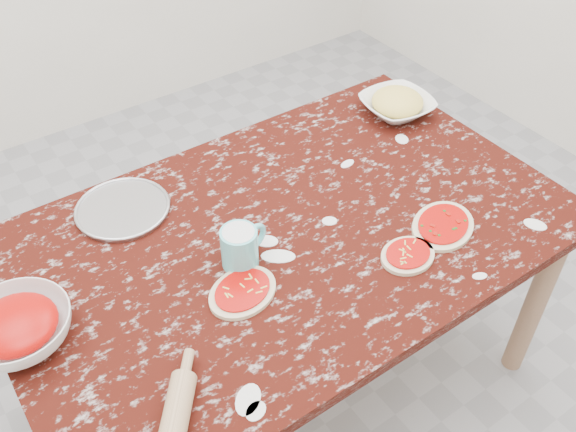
# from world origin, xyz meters

# --- Properties ---
(ground) EXTENTS (4.00, 4.00, 0.00)m
(ground) POSITION_xyz_m (0.00, 0.00, 0.00)
(ground) COLOR gray
(worktable) EXTENTS (1.60, 1.00, 0.75)m
(worktable) POSITION_xyz_m (0.00, 0.00, 0.67)
(worktable) COLOR black
(worktable) RESTS_ON ground
(pizza_tray) EXTENTS (0.27, 0.27, 0.01)m
(pizza_tray) POSITION_xyz_m (-0.35, 0.34, 0.76)
(pizza_tray) COLOR #B2B2B7
(pizza_tray) RESTS_ON worktable
(sauce_bowl) EXTENTS (0.27, 0.27, 0.08)m
(sauce_bowl) POSITION_xyz_m (-0.74, 0.05, 0.79)
(sauce_bowl) COLOR white
(sauce_bowl) RESTS_ON worktable
(cheese_bowl) EXTENTS (0.26, 0.26, 0.06)m
(cheese_bowl) POSITION_xyz_m (0.65, 0.27, 0.78)
(cheese_bowl) COLOR white
(cheese_bowl) RESTS_ON worktable
(flour_mug) EXTENTS (0.15, 0.10, 0.11)m
(flour_mug) POSITION_xyz_m (-0.18, -0.03, 0.81)
(flour_mug) COLOR #60CDD3
(flour_mug) RESTS_ON worktable
(pizza_left) EXTENTS (0.23, 0.20, 0.02)m
(pizza_left) POSITION_xyz_m (-0.23, -0.13, 0.76)
(pizza_left) COLOR beige
(pizza_left) RESTS_ON worktable
(pizza_mid) EXTENTS (0.17, 0.14, 0.02)m
(pizza_mid) POSITION_xyz_m (0.20, -0.28, 0.76)
(pizza_mid) COLOR beige
(pizza_mid) RESTS_ON worktable
(pizza_right) EXTENTS (0.26, 0.24, 0.02)m
(pizza_right) POSITION_xyz_m (0.36, -0.25, 0.76)
(pizza_right) COLOR beige
(pizza_right) RESTS_ON worktable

